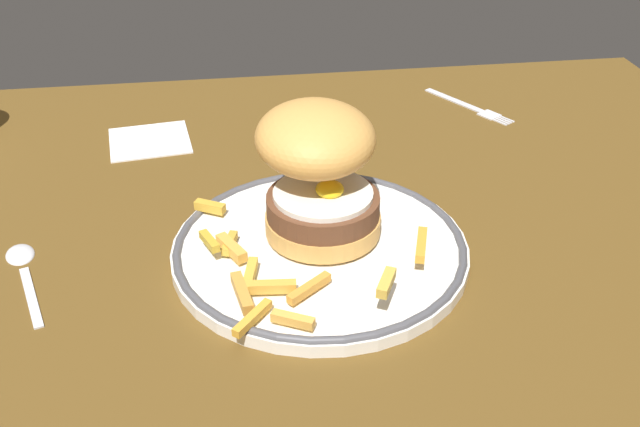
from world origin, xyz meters
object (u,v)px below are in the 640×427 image
object	(u,v)px
fork	(470,106)
napkin	(150,140)
burger	(319,169)
spoon	(22,260)
dinner_plate	(320,248)

from	to	relation	value
fork	napkin	bearing A→B (deg)	-173.99
napkin	burger	bearing A→B (deg)	-53.27
spoon	napkin	size ratio (longest dim) A/B	1.39
burger	fork	size ratio (longest dim) A/B	1.05
dinner_plate	fork	bearing A→B (deg)	51.43
fork	burger	bearing A→B (deg)	-131.00
dinner_plate	fork	world-z (taller)	dinner_plate
fork	napkin	world-z (taller)	same
dinner_plate	spoon	size ratio (longest dim) A/B	2.09
dinner_plate	fork	xyz separation A→B (cm)	(24.42, 30.62, -0.66)
fork	spoon	size ratio (longest dim) A/B	0.99
dinner_plate	burger	world-z (taller)	burger
dinner_plate	spoon	world-z (taller)	dinner_plate
napkin	fork	bearing A→B (deg)	6.01
spoon	fork	bearing A→B (deg)	28.55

